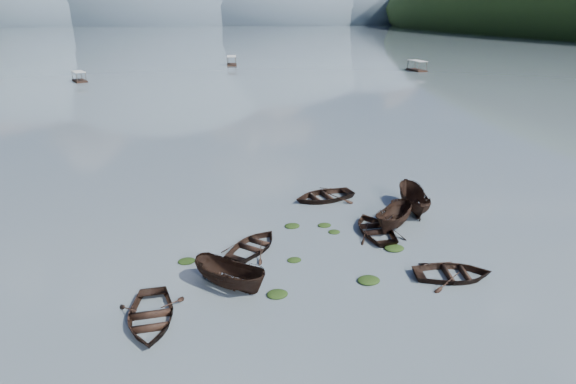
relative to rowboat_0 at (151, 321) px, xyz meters
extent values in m
plane|color=#515D65|center=(9.23, -1.15, 0.00)|extent=(2400.00, 2400.00, 0.00)
ellipsoid|color=#475666|center=(-250.77, 898.85, 0.00)|extent=(520.00, 520.00, 280.00)
ellipsoid|color=#475666|center=(-50.77, 898.85, 0.00)|extent=(520.00, 520.00, 340.00)
ellipsoid|color=#475666|center=(149.23, 898.85, 0.00)|extent=(520.00, 520.00, 260.00)
ellipsoid|color=#475666|center=(329.23, 898.85, 0.00)|extent=(520.00, 520.00, 220.00)
imported|color=black|center=(0.00, 0.00, 0.00)|extent=(3.52, 4.86, 0.99)
imported|color=black|center=(6.03, 6.33, 0.00)|extent=(5.36, 5.44, 0.92)
imported|color=black|center=(4.17, 2.24, 0.00)|extent=(4.69, 4.54, 1.83)
imported|color=black|center=(14.69, 6.98, 0.00)|extent=(3.45, 4.77, 0.98)
imported|color=black|center=(16.91, 0.59, 0.00)|extent=(5.05, 4.02, 0.94)
imported|color=black|center=(16.28, 7.50, 0.00)|extent=(4.63, 4.60, 1.83)
imported|color=black|center=(12.83, 13.58, 0.00)|extent=(5.74, 4.60, 1.06)
imported|color=black|center=(19.02, 10.11, 0.00)|extent=(2.86, 5.32, 1.95)
ellipsoid|color=black|center=(6.59, 0.91, 0.00)|extent=(1.17, 0.96, 0.26)
ellipsoid|color=black|center=(8.29, 4.35, 0.00)|extent=(0.89, 0.71, 0.20)
ellipsoid|color=black|center=(11.96, 1.19, 0.00)|extent=(1.31, 1.05, 0.28)
ellipsoid|color=black|center=(11.87, 7.58, 0.00)|extent=(0.85, 0.72, 0.19)
ellipsoid|color=black|center=(14.99, 4.46, 0.00)|extent=(1.32, 1.04, 0.27)
ellipsoid|color=black|center=(1.73, 5.54, 0.00)|extent=(1.08, 0.87, 0.23)
ellipsoid|color=black|center=(9.18, 9.09, 0.00)|extent=(1.09, 0.91, 0.23)
ellipsoid|color=black|center=(11.49, 8.73, 0.00)|extent=(0.98, 0.78, 0.21)
camera|label=1|loc=(2.98, -19.45, 14.21)|focal=28.00mm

